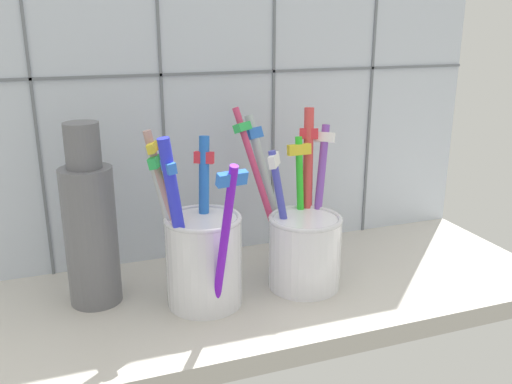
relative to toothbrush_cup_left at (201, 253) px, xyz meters
The scene contains 5 objects.
counter_slab 8.42cm from the toothbrush_cup_left, ahead, with size 64.00×22.00×2.00cm, color #BCB7AD.
tile_wall_back 20.72cm from the toothbrush_cup_left, 66.72° to the left, with size 64.00×2.20×45.00cm.
toothbrush_cup_left is the anchor object (origin of this frame).
toothbrush_cup_right 10.85cm from the toothbrush_cup_left, ahead, with size 10.85×12.28×17.93cm.
ceramic_vase 10.80cm from the toothbrush_cup_left, 157.00° to the left, with size 4.94×4.94×17.69cm.
Camera 1 is at (-17.09, -47.87, 28.41)cm, focal length 38.63 mm.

